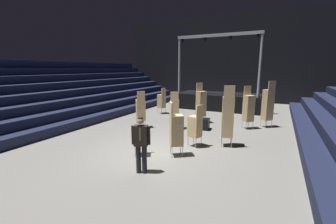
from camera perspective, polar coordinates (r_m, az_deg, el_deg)
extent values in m
cube|color=slate|center=(8.59, -3.92, -10.32)|extent=(22.00, 30.00, 0.10)
cube|color=black|center=(22.25, 16.57, 13.12)|extent=(22.00, 0.30, 8.00)
cube|color=#191E38|center=(12.64, -22.95, -2.82)|extent=(0.75, 24.00, 0.45)
cube|color=#191E38|center=(13.12, -25.23, -0.50)|extent=(0.75, 24.00, 0.45)
cube|color=#191E38|center=(13.64, -27.34, 1.65)|extent=(0.75, 24.00, 0.45)
cube|color=#191E38|center=(14.20, -29.29, 3.64)|extent=(0.75, 24.00, 0.45)
cube|color=#191E38|center=(14.79, -31.10, 5.47)|extent=(0.75, 24.00, 0.45)
cube|color=#191E38|center=(15.40, -32.78, 7.15)|extent=(0.75, 24.00, 0.45)
cube|color=#191E38|center=(16.04, -34.34, 8.69)|extent=(0.75, 24.00, 0.45)
cube|color=#191E38|center=(16.70, -35.79, 10.11)|extent=(0.75, 24.00, 0.45)
cube|color=#191E38|center=(8.46, 34.18, -10.68)|extent=(0.75, 24.00, 0.45)
cube|color=black|center=(17.70, 13.11, 2.80)|extent=(6.28, 2.96, 1.18)
cylinder|color=#9EA0A8|center=(17.28, 2.96, 11.83)|extent=(0.16, 0.16, 4.19)
cylinder|color=#9EA0A8|center=(15.84, 22.83, 11.03)|extent=(0.16, 0.16, 4.19)
cube|color=#9EA0A8|center=(16.48, 12.80, 18.92)|extent=(5.98, 0.20, 0.20)
cylinder|color=black|center=(17.30, 3.82, 18.05)|extent=(0.18, 0.18, 0.22)
cylinder|color=black|center=(16.69, 9.68, 18.17)|extent=(0.18, 0.18, 0.22)
cylinder|color=black|center=(16.25, 15.93, 18.10)|extent=(0.18, 0.18, 0.22)
cylinder|color=black|center=(16.00, 22.43, 17.82)|extent=(0.18, 0.18, 0.22)
cylinder|color=black|center=(6.75, -6.16, -12.13)|extent=(0.15, 0.15, 0.87)
cylinder|color=black|center=(6.79, -7.68, -12.03)|extent=(0.15, 0.15, 0.87)
cube|color=silver|center=(6.46, -7.19, -6.25)|extent=(0.20, 0.16, 0.61)
cube|color=black|center=(6.51, -7.07, -6.10)|extent=(0.46, 0.36, 0.61)
cube|color=brown|center=(6.39, -7.31, -5.77)|extent=(0.06, 0.03, 0.39)
cylinder|color=black|center=(6.47, -5.03, -6.07)|extent=(0.12, 0.12, 0.56)
cylinder|color=black|center=(6.56, -9.09, -5.91)|extent=(0.12, 0.12, 0.56)
sphere|color=tan|center=(6.40, -7.17, -2.26)|extent=(0.20, 0.20, 0.20)
sphere|color=black|center=(6.38, -7.18, -1.78)|extent=(0.17, 0.17, 0.17)
cylinder|color=#B2B5BA|center=(12.21, 21.18, -3.29)|extent=(0.02, 0.02, 0.40)
cylinder|color=#B2B5BA|center=(11.99, 19.71, -3.44)|extent=(0.02, 0.02, 0.40)
cylinder|color=#B2B5BA|center=(12.50, 20.16, -2.88)|extent=(0.02, 0.02, 0.40)
cylinder|color=#B2B5BA|center=(12.29, 18.71, -3.02)|extent=(0.02, 0.02, 0.40)
cube|color=tan|center=(12.19, 20.02, -2.05)|extent=(0.62, 0.62, 0.08)
cube|color=tan|center=(12.17, 20.04, -1.66)|extent=(0.62, 0.62, 0.08)
cube|color=tan|center=(12.15, 20.07, -1.27)|extent=(0.62, 0.62, 0.08)
cube|color=tan|center=(12.14, 20.10, -0.88)|extent=(0.62, 0.62, 0.08)
cube|color=tan|center=(12.12, 20.12, -0.48)|extent=(0.62, 0.62, 0.08)
cube|color=tan|center=(12.10, 20.15, -0.09)|extent=(0.62, 0.62, 0.08)
cube|color=tan|center=(12.09, 20.18, 0.31)|extent=(0.62, 0.62, 0.08)
cube|color=tan|center=(12.07, 20.20, 0.70)|extent=(0.62, 0.62, 0.08)
cube|color=tan|center=(12.06, 20.23, 1.10)|extent=(0.62, 0.62, 0.08)
cube|color=tan|center=(12.05, 20.26, 1.50)|extent=(0.62, 0.62, 0.08)
cube|color=tan|center=(12.03, 20.29, 1.90)|extent=(0.62, 0.62, 0.08)
cube|color=tan|center=(12.02, 20.31, 2.29)|extent=(0.62, 0.62, 0.08)
cube|color=tan|center=(12.01, 20.34, 2.70)|extent=(0.62, 0.62, 0.08)
cube|color=tan|center=(12.00, 20.37, 3.10)|extent=(0.62, 0.62, 0.08)
cube|color=tan|center=(11.99, 20.40, 3.50)|extent=(0.62, 0.62, 0.08)
cube|color=tan|center=(11.98, 20.42, 3.90)|extent=(0.62, 0.62, 0.08)
cube|color=tan|center=(12.11, 19.98, 5.30)|extent=(0.33, 0.31, 0.46)
cylinder|color=#B2B5BA|center=(12.80, 9.65, -2.02)|extent=(0.02, 0.02, 0.40)
cylinder|color=#B2B5BA|center=(12.58, 8.26, -2.21)|extent=(0.02, 0.02, 0.40)
cylinder|color=#B2B5BA|center=(13.09, 8.65, -1.69)|extent=(0.02, 0.02, 0.40)
cylinder|color=#B2B5BA|center=(12.88, 7.28, -1.87)|extent=(0.02, 0.02, 0.40)
cube|color=tan|center=(12.78, 8.49, -0.89)|extent=(0.61, 0.61, 0.08)
cube|color=tan|center=(12.76, 8.50, -0.51)|extent=(0.61, 0.61, 0.08)
cube|color=tan|center=(12.75, 8.51, -0.14)|extent=(0.61, 0.61, 0.08)
cube|color=tan|center=(12.73, 8.52, 0.24)|extent=(0.61, 0.61, 0.08)
cube|color=tan|center=(12.72, 8.54, 0.61)|extent=(0.61, 0.61, 0.08)
cube|color=tan|center=(12.70, 8.55, 0.99)|extent=(0.61, 0.61, 0.08)
cube|color=tan|center=(12.69, 8.56, 1.37)|extent=(0.61, 0.61, 0.08)
cube|color=tan|center=(12.67, 8.57, 1.75)|extent=(0.61, 0.61, 0.08)
cube|color=tan|center=(12.66, 8.58, 2.13)|extent=(0.61, 0.61, 0.08)
cube|color=tan|center=(12.64, 8.59, 2.51)|extent=(0.61, 0.61, 0.08)
cube|color=tan|center=(12.63, 8.60, 2.89)|extent=(0.61, 0.61, 0.08)
cube|color=tan|center=(12.62, 8.61, 3.27)|extent=(0.61, 0.61, 0.08)
cube|color=tan|center=(12.61, 8.63, 3.65)|extent=(0.61, 0.61, 0.08)
cube|color=tan|center=(12.60, 8.64, 4.03)|extent=(0.61, 0.61, 0.08)
cube|color=tan|center=(12.59, 8.65, 4.42)|extent=(0.61, 0.61, 0.08)
cube|color=tan|center=(12.58, 8.66, 4.80)|extent=(0.61, 0.61, 0.08)
cube|color=tan|center=(12.57, 8.67, 5.19)|extent=(0.61, 0.61, 0.08)
cube|color=tan|center=(12.70, 8.19, 6.50)|extent=(0.28, 0.36, 0.46)
cylinder|color=#B2B5BA|center=(12.98, 22.97, -2.58)|extent=(0.02, 0.02, 0.40)
cylinder|color=#B2B5BA|center=(13.21, 24.30, -2.46)|extent=(0.02, 0.02, 0.40)
cylinder|color=#B2B5BA|center=(12.69, 23.98, -2.97)|extent=(0.02, 0.02, 0.40)
cylinder|color=#B2B5BA|center=(12.92, 25.32, -2.84)|extent=(0.02, 0.02, 0.40)
cube|color=tan|center=(12.89, 24.23, -1.66)|extent=(0.62, 0.62, 0.08)
cube|color=tan|center=(12.88, 24.26, -1.30)|extent=(0.62, 0.62, 0.08)
cube|color=tan|center=(12.86, 24.29, -0.93)|extent=(0.62, 0.62, 0.08)
cube|color=tan|center=(12.84, 24.32, -0.56)|extent=(0.62, 0.62, 0.08)
cube|color=tan|center=(12.83, 24.35, -0.18)|extent=(0.62, 0.62, 0.08)
cube|color=tan|center=(12.81, 24.38, 0.19)|extent=(0.62, 0.62, 0.08)
cube|color=tan|center=(12.80, 24.41, 0.56)|extent=(0.62, 0.62, 0.08)
cube|color=tan|center=(12.78, 24.44, 0.94)|extent=(0.62, 0.62, 0.08)
cube|color=tan|center=(12.77, 24.47, 1.31)|extent=(0.62, 0.62, 0.08)
cube|color=tan|center=(12.76, 24.50, 1.69)|extent=(0.62, 0.62, 0.08)
cube|color=tan|center=(12.74, 24.53, 2.06)|extent=(0.62, 0.62, 0.08)
cube|color=tan|center=(12.73, 24.56, 2.44)|extent=(0.62, 0.62, 0.08)
cube|color=tan|center=(12.72, 24.59, 2.82)|extent=(0.62, 0.62, 0.08)
cube|color=tan|center=(12.71, 24.63, 3.20)|extent=(0.62, 0.62, 0.08)
cube|color=tan|center=(12.70, 24.66, 3.58)|extent=(0.62, 0.62, 0.08)
cube|color=tan|center=(12.69, 24.69, 3.96)|extent=(0.62, 0.62, 0.08)
cube|color=tan|center=(12.68, 24.72, 4.34)|extent=(0.62, 0.62, 0.08)
cube|color=tan|center=(12.67, 24.75, 4.72)|extent=(0.62, 0.62, 0.08)
cube|color=tan|center=(12.67, 24.78, 5.10)|extent=(0.62, 0.62, 0.08)
cube|color=tan|center=(12.49, 25.44, 6.23)|extent=(0.34, 0.30, 0.46)
cylinder|color=#B2B5BA|center=(11.95, -8.12, -2.92)|extent=(0.02, 0.02, 0.40)
cylinder|color=#B2B5BA|center=(12.02, -6.34, -2.79)|extent=(0.02, 0.02, 0.40)
cylinder|color=#B2B5BA|center=(11.59, -7.77, -3.36)|extent=(0.02, 0.02, 0.40)
cylinder|color=#B2B5BA|center=(11.66, -5.93, -3.22)|extent=(0.02, 0.02, 0.40)
cube|color=tan|center=(11.75, -7.07, -1.92)|extent=(0.62, 0.62, 0.08)
cube|color=tan|center=(11.73, -7.08, -1.52)|extent=(0.62, 0.62, 0.08)
cube|color=tan|center=(11.71, -7.09, -1.11)|extent=(0.62, 0.62, 0.08)
cube|color=tan|center=(11.69, -7.10, -0.71)|extent=(0.62, 0.62, 0.08)
cube|color=tan|center=(11.68, -7.11, -0.30)|extent=(0.62, 0.62, 0.08)
cube|color=tan|center=(11.66, -7.12, 0.11)|extent=(0.62, 0.62, 0.08)
cube|color=tan|center=(11.64, -7.13, 0.52)|extent=(0.62, 0.62, 0.08)
cube|color=tan|center=(11.63, -7.14, 0.93)|extent=(0.62, 0.62, 0.08)
cube|color=tan|center=(11.61, -7.15, 1.34)|extent=(0.62, 0.62, 0.08)
cube|color=tan|center=(11.60, -7.16, 1.76)|extent=(0.62, 0.62, 0.08)
cube|color=tan|center=(11.58, -7.17, 2.17)|extent=(0.62, 0.62, 0.08)
cube|color=tan|center=(11.57, -7.18, 2.59)|extent=(0.62, 0.62, 0.08)
cube|color=tan|center=(11.56, -7.19, 3.00)|extent=(0.62, 0.62, 0.08)
cube|color=tan|center=(11.33, -7.03, 4.23)|extent=(0.32, 0.32, 0.46)
cylinder|color=#B2B5BA|center=(9.00, 5.23, -7.63)|extent=(0.02, 0.02, 0.40)
cylinder|color=#B2B5BA|center=(9.29, 6.64, -7.04)|extent=(0.02, 0.02, 0.40)
cylinder|color=#B2B5BA|center=(8.79, 7.23, -8.14)|extent=(0.02, 0.02, 0.40)
cylinder|color=#B2B5BA|center=(9.09, 8.61, -7.52)|extent=(0.02, 0.02, 0.40)
cube|color=tan|center=(8.96, 6.96, -6.11)|extent=(0.54, 0.54, 0.08)
cube|color=tan|center=(8.94, 6.98, -5.59)|extent=(0.54, 0.54, 0.08)
cube|color=tan|center=(8.91, 6.99, -5.07)|extent=(0.54, 0.54, 0.08)
cube|color=tan|center=(8.89, 7.00, -4.54)|extent=(0.54, 0.54, 0.08)
cube|color=tan|center=(8.87, 7.02, -4.01)|extent=(0.54, 0.54, 0.08)
cube|color=tan|center=(8.85, 7.03, -3.48)|extent=(0.54, 0.54, 0.08)
cube|color=tan|center=(8.83, 7.04, -2.95)|extent=(0.54, 0.54, 0.08)
cube|color=tan|center=(8.81, 7.05, -2.41)|extent=(0.54, 0.54, 0.08)
cube|color=tan|center=(8.79, 7.07, -1.87)|extent=(0.54, 0.54, 0.08)
cube|color=tan|center=(8.77, 7.08, -1.33)|extent=(0.54, 0.54, 0.08)
cube|color=tan|center=(8.60, 8.19, 0.25)|extent=(0.15, 0.40, 0.46)
cylinder|color=#B2B5BA|center=(8.26, 3.24, -9.35)|extent=(0.02, 0.02, 0.40)
cylinder|color=#B2B5BA|center=(7.92, 3.81, -10.31)|extent=(0.02, 0.02, 0.40)
cylinder|color=#B2B5BA|center=(8.20, 0.60, -9.51)|extent=(0.02, 0.02, 0.40)
cylinder|color=#B2B5BA|center=(7.85, 1.05, -10.48)|extent=(0.02, 0.02, 0.40)
cube|color=tan|center=(7.97, 2.19, -8.28)|extent=(0.61, 0.61, 0.08)
cube|color=tan|center=(7.94, 2.19, -7.70)|extent=(0.61, 0.61, 0.08)
cube|color=tan|center=(7.91, 2.20, -7.12)|extent=(0.61, 0.61, 0.08)
cube|color=tan|center=(7.89, 2.20, -6.53)|extent=(0.61, 0.61, 0.08)
cube|color=tan|center=(7.86, 2.21, -5.94)|extent=(0.61, 0.61, 0.08)
cube|color=tan|center=(7.84, 2.21, -5.35)|extent=(0.61, 0.61, 0.08)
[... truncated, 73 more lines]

